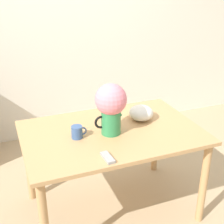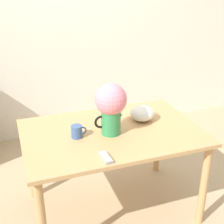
% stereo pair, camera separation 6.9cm
% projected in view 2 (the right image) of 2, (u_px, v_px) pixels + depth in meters
% --- Properties ---
extents(ground_plane, '(12.00, 12.00, 0.00)m').
position_uv_depth(ground_plane, '(118.00, 210.00, 2.67)').
color(ground_plane, tan).
extents(wall_back, '(8.00, 0.05, 2.60)m').
position_uv_depth(wall_back, '(69.00, 27.00, 3.53)').
color(wall_back, silver).
rests_on(wall_back, ground_plane).
extents(table, '(1.36, 0.90, 0.75)m').
position_uv_depth(table, '(112.00, 142.00, 2.44)').
color(table, tan).
rests_on(table, ground_plane).
extents(flower_vase, '(0.25, 0.23, 0.39)m').
position_uv_depth(flower_vase, '(111.00, 105.00, 2.27)').
color(flower_vase, '#2D844C').
rests_on(flower_vase, table).
extents(coffee_mug, '(0.12, 0.08, 0.09)m').
position_uv_depth(coffee_mug, '(77.00, 131.00, 2.29)').
color(coffee_mug, '#385689').
rests_on(coffee_mug, table).
extents(white_bowl, '(0.20, 0.20, 0.12)m').
position_uv_depth(white_bowl, '(142.00, 113.00, 2.55)').
color(white_bowl, silver).
rests_on(white_bowl, table).
extents(remote_control, '(0.06, 0.14, 0.02)m').
position_uv_depth(remote_control, '(106.00, 158.00, 2.03)').
color(remote_control, '#999999').
rests_on(remote_control, table).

